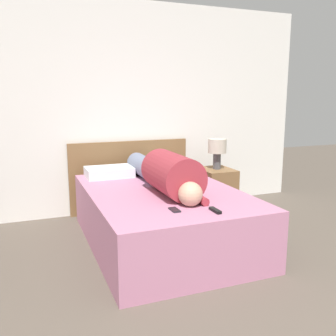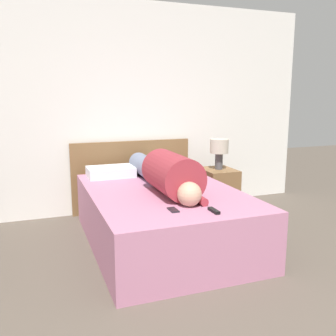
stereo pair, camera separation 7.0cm
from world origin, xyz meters
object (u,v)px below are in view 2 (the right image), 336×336
person_lying (165,173)px  pillow_near_headboard (111,172)px  pillow_second (165,168)px  tv_remote (214,211)px  cell_phone (173,210)px  bed (163,217)px  nightstand (218,191)px  table_lamp (219,149)px

person_lying → pillow_near_headboard: 0.89m
person_lying → pillow_second: 0.85m
tv_remote → cell_phone: (-0.29, 0.15, -0.01)m
bed → tv_remote: size_ratio=13.71×
tv_remote → cell_phone: bearing=152.8°
pillow_near_headboard → cell_phone: pillow_near_headboard is taller
nightstand → tv_remote: tv_remote is taller
table_lamp → pillow_near_headboard: size_ratio=0.72×
pillow_second → table_lamp: bearing=-9.4°
nightstand → tv_remote: size_ratio=3.77×
person_lying → pillow_near_headboard: person_lying is taller
table_lamp → tv_remote: table_lamp is taller
pillow_near_headboard → table_lamp: bearing=-4.8°
bed → nightstand: nightstand is taller
cell_phone → bed: bearing=77.8°
bed → person_lying: (0.03, -0.00, 0.44)m
person_lying → table_lamp: bearing=35.7°
pillow_second → pillow_near_headboard: bearing=180.0°
nightstand → person_lying: 1.25m
bed → pillow_second: bearing=68.8°
person_lying → tv_remote: bearing=-81.7°
table_lamp → person_lying: table_lamp is taller
nightstand → pillow_near_headboard: bearing=175.2°
person_lying → tv_remote: person_lying is taller
bed → tv_remote: (0.15, -0.81, 0.29)m
table_lamp → tv_remote: size_ratio=2.51×
bed → cell_phone: 0.74m
tv_remote → pillow_near_headboard: bearing=107.3°
person_lying → nightstand: bearing=35.7°
nightstand → pillow_second: pillow_second is taller
pillow_near_headboard → cell_phone: (0.21, -1.46, -0.05)m
nightstand → person_lying: person_lying is taller
nightstand → person_lying: bearing=-144.3°
table_lamp → pillow_near_headboard: (-1.33, 0.11, -0.22)m
bed → pillow_second: 0.91m
nightstand → table_lamp: size_ratio=1.51×
person_lying → bed: bearing=177.0°
table_lamp → cell_phone: table_lamp is taller
nightstand → pillow_second: 0.75m
pillow_near_headboard → tv_remote: 1.69m
bed → pillow_near_headboard: pillow_near_headboard is taller
person_lying → pillow_second: person_lying is taller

